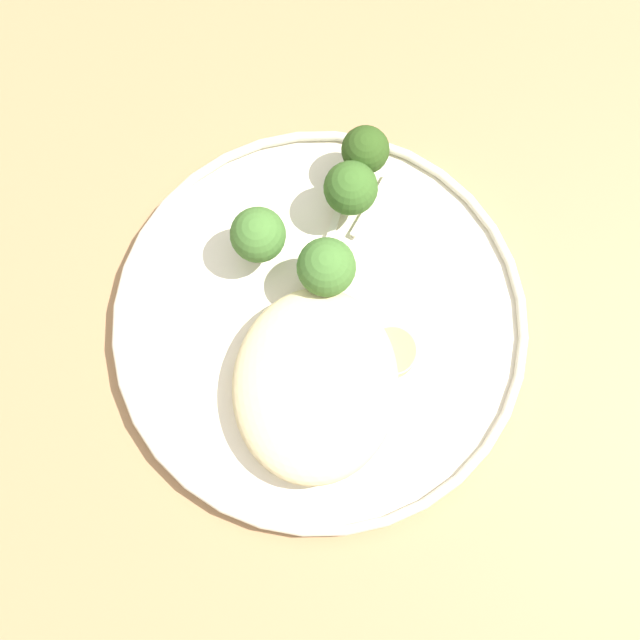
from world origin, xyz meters
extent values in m
plane|color=#665B51|center=(0.00, 0.00, 0.00)|extent=(6.00, 6.00, 0.00)
cube|color=#9E754C|center=(0.00, 0.00, 0.72)|extent=(1.40, 1.00, 0.04)
cylinder|color=beige|center=(-0.02, -0.05, 0.74)|extent=(0.29, 0.29, 0.01)
torus|color=beige|center=(-0.02, -0.05, 0.75)|extent=(0.29, 0.29, 0.01)
ellipsoid|color=beige|center=(-0.07, -0.05, 0.77)|extent=(0.13, 0.11, 0.04)
cylinder|color=#E5C689|center=(-0.06, -0.08, 0.76)|extent=(0.02, 0.02, 0.01)
cylinder|color=#958159|center=(-0.06, -0.08, 0.77)|extent=(0.02, 0.02, 0.00)
cylinder|color=#DBB77A|center=(-0.10, -0.04, 0.76)|extent=(0.04, 0.04, 0.02)
cylinder|color=#8E774F|center=(-0.10, -0.04, 0.77)|extent=(0.03, 0.03, 0.00)
cylinder|color=#E5C689|center=(-0.07, -0.04, 0.76)|extent=(0.03, 0.03, 0.01)
cylinder|color=#958159|center=(-0.07, -0.04, 0.77)|extent=(0.03, 0.03, 0.00)
cylinder|color=beige|center=(-0.06, -0.05, 0.76)|extent=(0.03, 0.03, 0.01)
cylinder|color=#988766|center=(-0.06, -0.05, 0.77)|extent=(0.03, 0.03, 0.00)
cylinder|color=beige|center=(-0.09, -0.08, 0.76)|extent=(0.02, 0.02, 0.01)
cylinder|color=#988766|center=(-0.09, -0.08, 0.77)|extent=(0.02, 0.02, 0.00)
cylinder|color=#E5C689|center=(-0.04, -0.10, 0.76)|extent=(0.03, 0.03, 0.01)
cylinder|color=#958159|center=(-0.04, -0.10, 0.77)|extent=(0.03, 0.03, 0.00)
cylinder|color=#7A994C|center=(0.01, -0.05, 0.76)|extent=(0.01, 0.01, 0.02)
sphere|color=#42702D|center=(0.01, -0.05, 0.79)|extent=(0.04, 0.04, 0.04)
cylinder|color=#89A356|center=(0.07, -0.06, 0.76)|extent=(0.01, 0.01, 0.02)
sphere|color=#386023|center=(0.07, -0.06, 0.79)|extent=(0.04, 0.04, 0.04)
cylinder|color=#7A994C|center=(0.03, 0.00, 0.76)|extent=(0.02, 0.02, 0.02)
sphere|color=#42702D|center=(0.03, 0.00, 0.78)|extent=(0.04, 0.04, 0.04)
cylinder|color=#7A994C|center=(0.10, -0.07, 0.76)|extent=(0.02, 0.02, 0.02)
sphere|color=#2D4C19|center=(0.10, -0.07, 0.78)|extent=(0.03, 0.03, 0.03)
cube|color=silver|center=(0.07, -0.08, 0.75)|extent=(0.05, 0.03, 0.00)
cube|color=silver|center=(0.06, -0.05, 0.75)|extent=(0.05, 0.01, 0.00)
camera|label=1|loc=(-0.15, -0.06, 1.31)|focal=46.51mm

